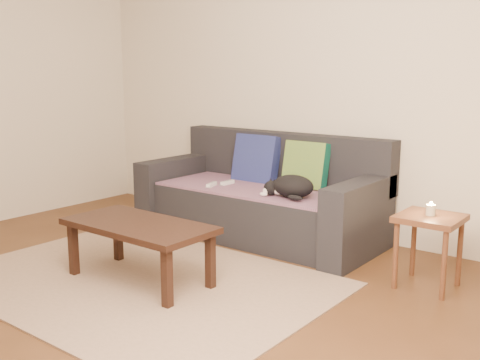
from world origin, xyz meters
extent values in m
plane|color=brown|center=(0.00, 0.00, 0.00)|extent=(4.50, 4.50, 0.00)
cube|color=beige|center=(0.00, 2.00, 1.30)|extent=(4.50, 0.04, 2.60)
cube|color=#232328|center=(0.00, 1.50, 0.21)|extent=(1.70, 0.78, 0.42)
cube|color=#232328|center=(0.00, 1.90, 0.65)|extent=(2.10, 0.18, 0.45)
cube|color=#232328|center=(-0.95, 1.50, 0.30)|extent=(0.20, 0.90, 0.60)
cube|color=#232328|center=(0.95, 1.50, 0.30)|extent=(0.20, 0.90, 0.60)
cube|color=#452B51|center=(0.00, 1.48, 0.43)|extent=(1.66, 0.74, 0.02)
cube|color=#151456|center=(-0.19, 1.74, 0.63)|extent=(0.43, 0.20, 0.45)
cube|color=#0D5443|center=(0.33, 1.74, 0.63)|extent=(0.39, 0.17, 0.40)
ellipsoid|color=black|center=(0.46, 1.34, 0.53)|extent=(0.40, 0.35, 0.18)
sphere|color=black|center=(0.29, 1.29, 0.50)|extent=(0.15, 0.15, 0.12)
sphere|color=white|center=(0.27, 1.25, 0.48)|extent=(0.06, 0.06, 0.05)
ellipsoid|color=black|center=(0.56, 1.22, 0.47)|extent=(0.14, 0.09, 0.04)
cube|color=white|center=(-0.32, 1.28, 0.46)|extent=(0.08, 0.15, 0.03)
cube|color=white|center=(-0.26, 1.43, 0.46)|extent=(0.04, 0.15, 0.03)
cube|color=brown|center=(1.57, 1.26, 0.47)|extent=(0.39, 0.39, 0.04)
cylinder|color=brown|center=(1.41, 1.10, 0.22)|extent=(0.04, 0.04, 0.45)
cylinder|color=brown|center=(1.72, 1.10, 0.22)|extent=(0.04, 0.04, 0.45)
cylinder|color=brown|center=(1.41, 1.41, 0.22)|extent=(0.04, 0.04, 0.45)
cylinder|color=brown|center=(1.72, 1.41, 0.22)|extent=(0.04, 0.04, 0.45)
cylinder|color=beige|center=(1.57, 1.26, 0.52)|extent=(0.06, 0.06, 0.07)
sphere|color=#FFBF59|center=(1.57, 1.26, 0.57)|extent=(0.02, 0.02, 0.02)
cube|color=tan|center=(0.00, 0.15, 0.01)|extent=(2.50, 1.80, 0.01)
cube|color=black|center=(0.01, 0.15, 0.39)|extent=(1.04, 0.52, 0.04)
cube|color=black|center=(-0.45, -0.04, 0.19)|extent=(0.05, 0.05, 0.37)
cube|color=black|center=(0.47, -0.04, 0.19)|extent=(0.05, 0.05, 0.37)
cube|color=black|center=(-0.45, 0.35, 0.19)|extent=(0.05, 0.05, 0.37)
cube|color=black|center=(0.47, 0.35, 0.19)|extent=(0.05, 0.05, 0.37)
camera|label=1|loc=(2.75, -2.27, 1.39)|focal=42.00mm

